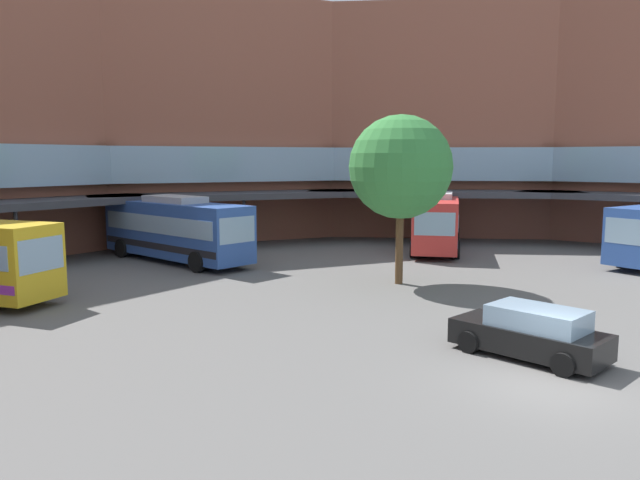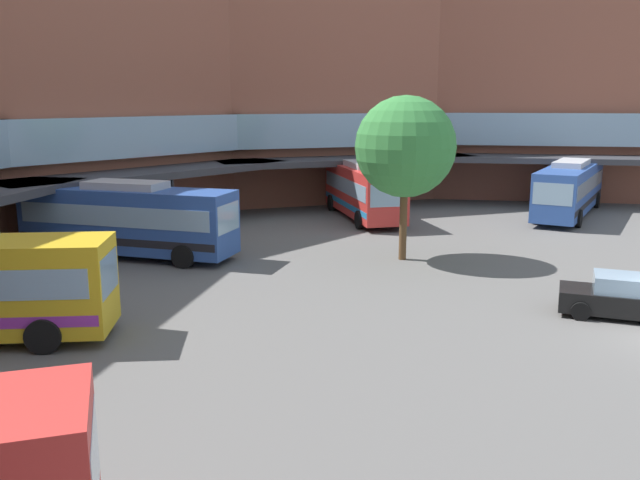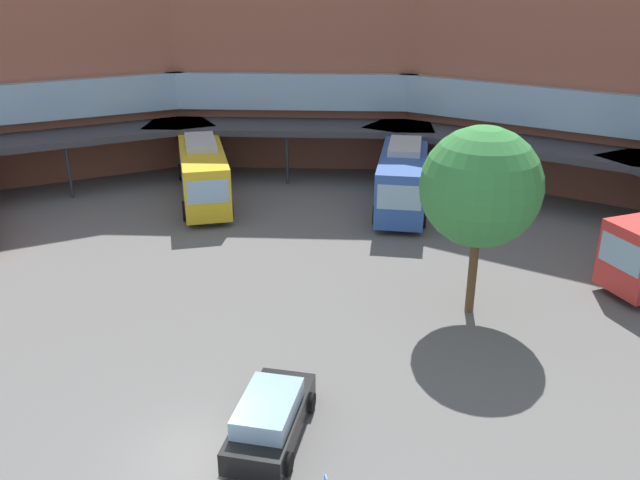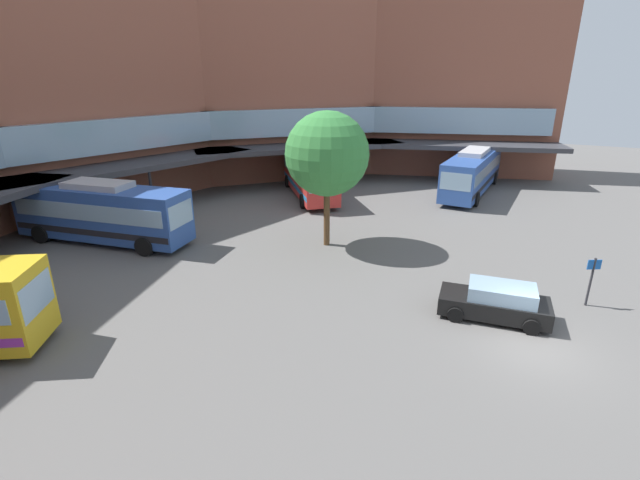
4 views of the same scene
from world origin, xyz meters
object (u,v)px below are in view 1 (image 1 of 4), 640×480
Objects in this scene: bus_2 at (437,221)px; plaza_tree at (401,167)px; bus_4 at (176,229)px; parked_car at (531,333)px.

plaza_tree is at bearing -7.08° from bus_2.
plaza_tree reaches higher than bus_4.
bus_2 is 0.87× the size of bus_4.
bus_2 reaches higher than parked_car.
bus_4 is (-15.00, 6.32, 0.02)m from bus_2.
plaza_tree is (-9.71, -5.98, 3.55)m from bus_2.
bus_4 reaches higher than parked_car.
parked_car is (-14.60, -15.99, -1.13)m from bus_2.
parked_car is at bearing 8.87° from bus_2.
bus_4 is 13.85m from plaza_tree.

